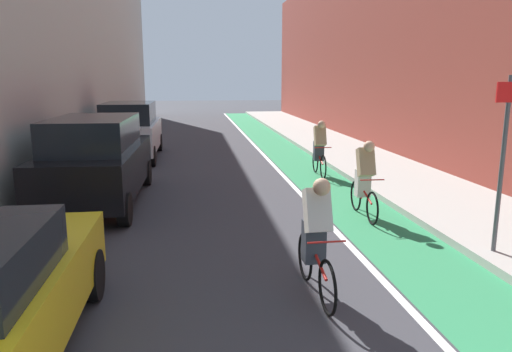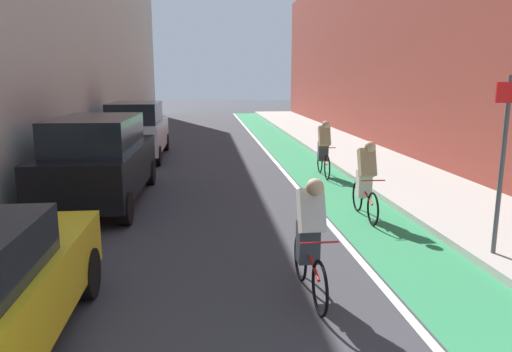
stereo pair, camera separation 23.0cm
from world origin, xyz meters
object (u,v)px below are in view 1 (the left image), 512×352
object	(u,v)px
parked_suv_black	(97,160)
street_sign_post	(504,150)
cyclist_trailing	(319,147)
parked_suv_white	(130,130)
cyclist_mid	(364,179)
cyclist_lead	(316,233)

from	to	relation	value
parked_suv_black	street_sign_post	xyz separation A→B (m)	(6.82, -4.37, 0.74)
cyclist_trailing	street_sign_post	bearing A→B (deg)	-81.54
parked_suv_white	cyclist_mid	bearing A→B (deg)	-55.53
parked_suv_white	cyclist_lead	bearing A→B (deg)	-72.32
cyclist_mid	street_sign_post	bearing A→B (deg)	-64.40
cyclist_mid	parked_suv_white	bearing A→B (deg)	124.47
parked_suv_white	cyclist_mid	size ratio (longest dim) A/B	2.63
street_sign_post	cyclist_lead	bearing A→B (deg)	-164.53
parked_suv_black	cyclist_trailing	size ratio (longest dim) A/B	2.76
parked_suv_white	parked_suv_black	bearing A→B (deg)	-90.01
parked_suv_white	cyclist_trailing	size ratio (longest dim) A/B	2.57
cyclist_mid	cyclist_trailing	world-z (taller)	cyclist_trailing
cyclist_mid	cyclist_trailing	distance (m)	4.30
cyclist_lead	cyclist_mid	bearing A→B (deg)	60.86
parked_suv_black	cyclist_mid	distance (m)	5.88
cyclist_lead	cyclist_trailing	distance (m)	8.00
cyclist_lead	street_sign_post	distance (m)	3.37
cyclist_lead	parked_suv_black	bearing A→B (deg)	125.16
parked_suv_white	cyclist_trailing	bearing A→B (deg)	-33.59
parked_suv_black	cyclist_mid	xyz separation A→B (m)	(5.59, -1.82, -0.21)
parked_suv_white	cyclist_trailing	xyz separation A→B (m)	(5.80, -3.85, -0.16)
parked_suv_white	cyclist_lead	world-z (taller)	parked_suv_white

